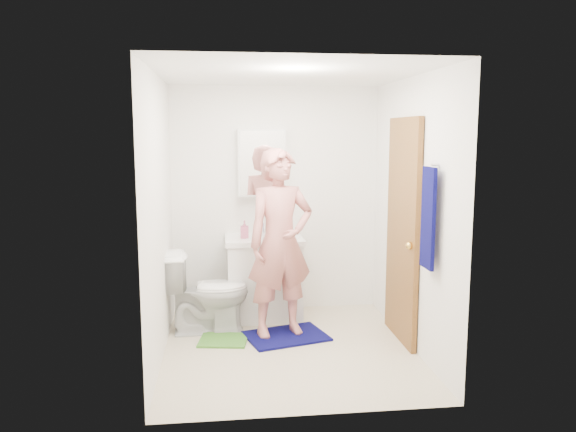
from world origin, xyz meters
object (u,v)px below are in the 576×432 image
Objects in this scene: towel at (428,218)px; soap_dispenser at (244,229)px; man at (280,243)px; vanity_cabinet at (264,280)px; medicine_cabinet at (262,163)px; toothbrush_cup at (276,230)px; toilet at (208,292)px.

soap_dispenser is (-1.38, 1.46, -0.31)m from towel.
vanity_cabinet is at bearing 85.36° from man.
medicine_cabinet is at bearing 82.21° from man.
towel reaches higher than vanity_cabinet.
medicine_cabinet is 3.87× the size of soap_dispenser.
man is at bearing -92.07° from toothbrush_cup.
medicine_cabinet is (0.00, 0.22, 1.20)m from vanity_cabinet.
towel is (1.18, -1.71, -0.35)m from medicine_cabinet.
soap_dispenser reaches higher than vanity_cabinet.
vanity_cabinet is at bearing -138.69° from toothbrush_cup.
soap_dispenser is (-0.20, -0.25, -0.66)m from medicine_cabinet.
soap_dispenser is at bearing -128.26° from medicine_cabinet.
toilet is 0.74m from soap_dispenser.
medicine_cabinet reaches higher than toilet.
man reaches higher than vanity_cabinet.
vanity_cabinet is 1.22m from medicine_cabinet.
toothbrush_cup is (0.34, 0.15, -0.04)m from soap_dispenser.
toothbrush_cup is at bearing -37.68° from medicine_cabinet.
toilet is 0.45× the size of man.
vanity_cabinet is at bearing 128.47° from towel.
medicine_cabinet is 0.73m from soap_dispenser.
medicine_cabinet is at bearing 51.74° from soap_dispenser.
soap_dispenser is 1.56× the size of toothbrush_cup.
toothbrush_cup is (-1.04, 1.60, -0.35)m from towel.
medicine_cabinet reaches higher than toothbrush_cup.
toilet is at bearing -145.64° from toothbrush_cup.
toilet is at bearing -134.18° from medicine_cabinet.
vanity_cabinet is 1.01× the size of toilet.
toilet is (-0.57, -0.37, -0.00)m from vanity_cabinet.
vanity_cabinet is at bearing -59.65° from toilet.
man is (0.11, -0.56, 0.50)m from vanity_cabinet.
towel is 0.46× the size of man.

